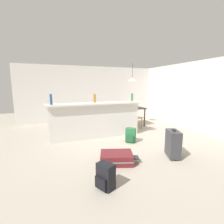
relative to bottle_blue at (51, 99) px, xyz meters
name	(u,v)px	position (x,y,z in m)	size (l,w,h in m)	color
ground_plane	(118,140)	(1.90, -0.25, -1.29)	(13.00, 13.00, 0.05)	#ADA393
wall_back	(93,94)	(1.90, 2.80, -0.02)	(6.60, 0.10, 2.50)	silver
wall_right	(189,96)	(4.95, 0.05, -0.02)	(0.10, 6.00, 2.50)	silver
partition_half_wall	(97,121)	(1.29, 0.08, -0.73)	(2.80, 0.20, 1.07)	silver
bar_countertop	(96,103)	(1.29, 0.08, -0.17)	(2.96, 0.40, 0.05)	white
bottle_blue	(51,99)	(0.00, 0.00, 0.00)	(0.07, 0.07, 0.29)	#284C89
bottle_amber	(95,98)	(1.26, 0.13, -0.02)	(0.07, 0.07, 0.26)	#9E661E
bottle_green	(132,97)	(2.53, 0.10, -0.02)	(0.07, 0.07, 0.26)	#2D6B38
dining_table	(130,110)	(3.04, 1.21, -0.62)	(1.10, 0.80, 0.74)	#332319
dining_chair_near_partition	(134,115)	(2.98, 0.72, -0.75)	(0.47, 0.47, 0.93)	#9E754C
pendant_lamp	(132,79)	(3.08, 1.16, 0.61)	(0.34, 0.34, 0.74)	black
suitcase_flat_maroon	(117,158)	(1.24, -1.68, -1.16)	(0.89, 0.69, 0.22)	maroon
backpack_black	(105,177)	(0.73, -2.43, -1.06)	(0.32, 0.33, 0.42)	black
backpack_green	(131,135)	(2.11, -0.65, -1.06)	(0.34, 0.34, 0.42)	#286B3D
suitcase_upright_charcoal	(173,143)	(2.56, -1.89, -0.94)	(0.39, 0.50, 0.67)	#38383D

